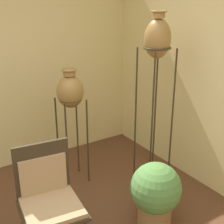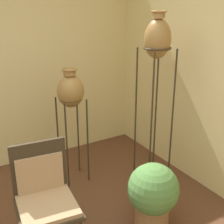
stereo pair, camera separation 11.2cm
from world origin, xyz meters
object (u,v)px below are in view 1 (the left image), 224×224
Objects in this scene: potted_plant at (155,193)px; vase_stand_medium at (70,93)px; vase_stand_tall at (157,44)px; chair at (48,195)px.

vase_stand_medium is at bearing 104.39° from potted_plant.
vase_stand_tall is 1.52m from potted_plant.
chair reaches higher than potted_plant.
potted_plant is (0.30, -1.18, -0.76)m from vase_stand_medium.
vase_stand_medium is 2.09× the size of potted_plant.
vase_stand_medium is 1.41× the size of chair.
potted_plant is at bearing -8.21° from chair.
vase_stand_tall is 3.00× the size of potted_plant.
vase_stand_medium reaches higher than potted_plant.
vase_stand_tall is 1.44× the size of vase_stand_medium.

